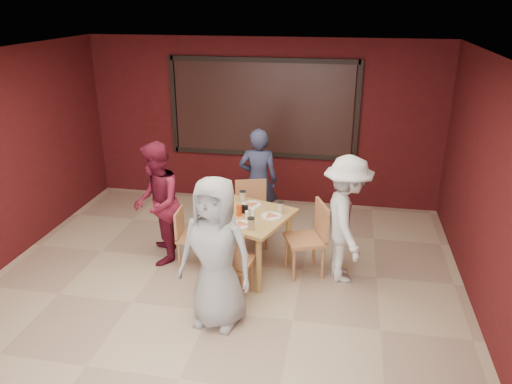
% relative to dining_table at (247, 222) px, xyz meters
% --- Properties ---
extents(floor, '(7.00, 7.00, 0.00)m').
position_rel_dining_table_xyz_m(floor, '(-0.23, -1.01, -0.70)').
color(floor, tan).
rests_on(floor, ground).
extents(window_blinds, '(3.00, 0.02, 1.50)m').
position_rel_dining_table_xyz_m(window_blinds, '(-0.23, 2.44, 0.95)').
color(window_blinds, black).
extents(dining_table, '(1.29, 1.29, 0.95)m').
position_rel_dining_table_xyz_m(dining_table, '(0.00, 0.00, 0.00)').
color(dining_table, '#AF8448').
rests_on(dining_table, floor).
extents(chair_front, '(0.51, 0.51, 0.95)m').
position_rel_dining_table_xyz_m(chair_front, '(-0.05, -0.75, -0.16)').
color(chair_front, '#B97248').
rests_on(chair_front, floor).
extents(chair_back, '(0.57, 0.57, 0.94)m').
position_rel_dining_table_xyz_m(chair_back, '(-0.09, 0.79, -0.17)').
color(chair_back, '#B97248').
rests_on(chair_back, floor).
extents(chair_left, '(0.40, 0.40, 0.78)m').
position_rel_dining_table_xyz_m(chair_left, '(-0.82, 0.03, -0.26)').
color(chair_left, '#B97248').
rests_on(chair_left, floor).
extents(chair_right, '(0.61, 0.61, 0.97)m').
position_rel_dining_table_xyz_m(chair_right, '(0.83, 0.09, -0.15)').
color(chair_right, '#B97248').
rests_on(chair_right, floor).
extents(diner_front, '(0.92, 0.68, 1.72)m').
position_rel_dining_table_xyz_m(diner_front, '(-0.09, -1.18, 0.16)').
color(diner_front, gray).
rests_on(diner_front, floor).
extents(diner_back, '(0.62, 0.44, 1.61)m').
position_rel_dining_table_xyz_m(diner_back, '(-0.08, 1.24, 0.11)').
color(diner_back, '#2B304D').
rests_on(diner_back, floor).
extents(diner_left, '(0.85, 0.96, 1.66)m').
position_rel_dining_table_xyz_m(diner_left, '(-1.23, 0.06, 0.13)').
color(diner_left, maroon).
rests_on(diner_left, floor).
extents(diner_right, '(0.81, 1.16, 1.64)m').
position_rel_dining_table_xyz_m(diner_right, '(1.25, 0.03, 0.12)').
color(diner_right, silver).
rests_on(diner_right, floor).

